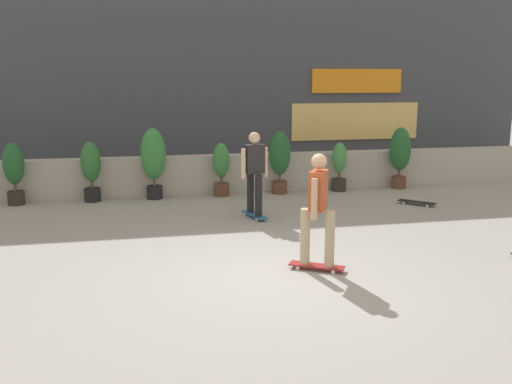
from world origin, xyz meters
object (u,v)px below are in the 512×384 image
(potted_plant_0, at_px, (14,170))
(skateboard_aside, at_px, (417,202))
(potted_plant_5, at_px, (339,166))
(skater_far_left, at_px, (318,207))
(potted_plant_4, at_px, (280,158))
(skater_foreground, at_px, (254,171))
(potted_plant_3, at_px, (221,167))
(potted_plant_1, at_px, (91,168))
(potted_plant_6, at_px, (400,153))
(potted_plant_2, at_px, (153,158))

(potted_plant_0, bearing_deg, skateboard_aside, -12.10)
(potted_plant_5, distance_m, skater_far_left, 5.92)
(potted_plant_4, xyz_separation_m, skater_foreground, (-1.07, -2.22, 0.08))
(potted_plant_0, height_order, potted_plant_5, potted_plant_0)
(potted_plant_3, relative_size, skater_foreground, 0.73)
(potted_plant_1, height_order, skateboard_aside, potted_plant_1)
(potted_plant_1, bearing_deg, skater_foreground, -34.54)
(potted_plant_0, distance_m, skater_far_left, 7.45)
(potted_plant_6, distance_m, skater_foreground, 4.69)
(skater_foreground, height_order, skater_far_left, same)
(potted_plant_2, xyz_separation_m, potted_plant_3, (1.54, 0.00, -0.27))
(potted_plant_3, xyz_separation_m, skater_far_left, (0.58, -5.44, 0.27))
(skater_foreground, distance_m, skater_far_left, 3.23)
(potted_plant_4, relative_size, skateboard_aside, 2.08)
(potted_plant_1, bearing_deg, potted_plant_5, 0.00)
(potted_plant_4, bearing_deg, skater_foreground, -115.70)
(potted_plant_3, bearing_deg, potted_plant_4, 0.00)
(potted_plant_2, bearing_deg, potted_plant_3, 0.00)
(potted_plant_2, bearing_deg, potted_plant_5, 0.00)
(potted_plant_3, bearing_deg, skater_foreground, -81.65)
(potted_plant_2, xyz_separation_m, skater_foreground, (1.86, -2.22, -0.00))
(potted_plant_2, xyz_separation_m, potted_plant_6, (5.99, -0.00, -0.06))
(potted_plant_0, bearing_deg, skater_far_left, -46.94)
(potted_plant_1, xyz_separation_m, skater_far_left, (3.48, -5.44, 0.19))
(potted_plant_5, bearing_deg, potted_plant_2, 180.00)
(potted_plant_6, bearing_deg, potted_plant_0, 180.00)
(potted_plant_4, bearing_deg, skateboard_aside, -34.93)
(skateboard_aside, bearing_deg, skater_foreground, -173.83)
(potted_plant_2, height_order, potted_plant_4, potted_plant_2)
(potted_plant_6, bearing_deg, skater_foreground, -151.69)
(potted_plant_4, bearing_deg, potted_plant_0, 180.00)
(potted_plant_1, relative_size, skater_foreground, 0.79)
(potted_plant_2, height_order, potted_plant_6, potted_plant_2)
(potted_plant_3, height_order, skateboard_aside, potted_plant_3)
(potted_plant_5, xyz_separation_m, skateboard_aside, (1.13, -1.83, -0.56))
(potted_plant_1, xyz_separation_m, potted_plant_3, (2.91, 0.00, -0.08))
(potted_plant_0, distance_m, potted_plant_1, 1.60)
(potted_plant_0, xyz_separation_m, potted_plant_1, (1.60, -0.00, -0.02))
(potted_plant_1, bearing_deg, skateboard_aside, -14.79)
(potted_plant_0, relative_size, potted_plant_5, 1.15)
(potted_plant_2, relative_size, potted_plant_4, 1.09)
(potted_plant_5, height_order, skater_far_left, skater_far_left)
(skater_far_left, bearing_deg, potted_plant_3, 96.07)
(potted_plant_4, height_order, potted_plant_5, potted_plant_4)
(potted_plant_1, height_order, potted_plant_4, potted_plant_4)
(potted_plant_2, bearing_deg, skater_far_left, -68.74)
(potted_plant_5, bearing_deg, skateboard_aside, -58.30)
(skater_foreground, distance_m, skateboard_aside, 3.81)
(skater_far_left, bearing_deg, potted_plant_2, 111.26)
(potted_plant_4, height_order, potted_plant_6, potted_plant_6)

